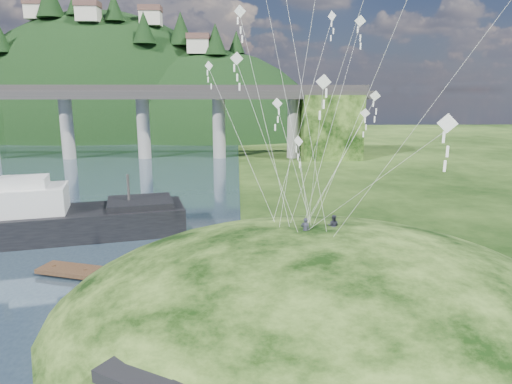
{
  "coord_description": "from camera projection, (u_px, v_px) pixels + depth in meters",
  "views": [
    {
      "loc": [
        2.7,
        -25.19,
        14.01
      ],
      "look_at": [
        4.0,
        6.0,
        7.0
      ],
      "focal_mm": 32.0,
      "sensor_mm": 36.0,
      "label": 1
    }
  ],
  "objects": [
    {
      "name": "kite_flyers",
      "position": [
        324.0,
        216.0,
        30.64
      ],
      "size": [
        2.91,
        1.78,
        1.74
      ],
      "color": "#282936",
      "rests_on": "ground"
    },
    {
      "name": "grass_hill",
      "position": [
        319.0,
        330.0,
        30.13
      ],
      "size": [
        36.0,
        32.0,
        13.0
      ],
      "color": "black",
      "rests_on": "ground"
    },
    {
      "name": "bridge",
      "position": [
        93.0,
        111.0,
        92.62
      ],
      "size": [
        160.0,
        11.0,
        15.0
      ],
      "color": "#2D2B2B",
      "rests_on": "ground"
    },
    {
      "name": "wooden_dock",
      "position": [
        118.0,
        276.0,
        34.08
      ],
      "size": [
        13.27,
        6.1,
        0.95
      ],
      "color": "#392517",
      "rests_on": "ground"
    },
    {
      "name": "work_barge",
      "position": [
        58.0,
        218.0,
        43.7
      ],
      "size": [
        23.67,
        11.41,
        8.0
      ],
      "color": "black",
      "rests_on": "ground"
    },
    {
      "name": "ground",
      "position": [
        194.0,
        327.0,
        27.52
      ],
      "size": [
        320.0,
        320.0,
        0.0
      ],
      "primitive_type": "plane",
      "color": "black",
      "rests_on": "ground"
    },
    {
      "name": "kite_swarm",
      "position": [
        327.0,
        22.0,
        27.77
      ],
      "size": [
        16.85,
        17.87,
        18.15
      ],
      "color": "white",
      "rests_on": "ground"
    },
    {
      "name": "far_ridge",
      "position": [
        93.0,
        158.0,
        146.47
      ],
      "size": [
        153.0,
        70.0,
        94.5
      ],
      "color": "black",
      "rests_on": "ground"
    }
  ]
}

